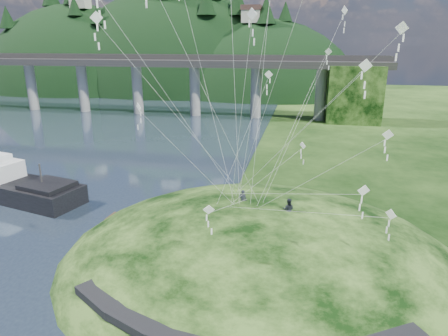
# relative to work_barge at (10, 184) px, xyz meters

# --- Properties ---
(ground) EXTENTS (320.00, 320.00, 0.00)m
(ground) POSITION_rel_work_barge_xyz_m (23.50, -11.02, -1.67)
(ground) COLOR black
(ground) RESTS_ON ground
(grass_hill) EXTENTS (36.00, 32.00, 13.00)m
(grass_hill) POSITION_rel_work_barge_xyz_m (31.50, -9.02, -3.17)
(grass_hill) COLOR black
(grass_hill) RESTS_ON ground
(footpath) EXTENTS (22.29, 5.84, 0.83)m
(footpath) POSITION_rel_work_barge_xyz_m (30.96, -20.77, 0.42)
(footpath) COLOR black
(footpath) RESTS_ON ground
(bridge) EXTENTS (160.00, 11.00, 15.00)m
(bridge) POSITION_rel_work_barge_xyz_m (-2.96, 59.04, 8.04)
(bridge) COLOR #2D2B2B
(bridge) RESTS_ON ground
(far_ridge) EXTENTS (153.00, 70.00, 94.50)m
(far_ridge) POSITION_rel_work_barge_xyz_m (-20.08, 111.15, -9.10)
(far_ridge) COLOR black
(far_ridge) RESTS_ON ground
(work_barge) EXTENTS (19.69, 9.54, 6.65)m
(work_barge) POSITION_rel_work_barge_xyz_m (0.00, 0.00, 0.00)
(work_barge) COLOR black
(work_barge) RESTS_ON ground
(wooden_dock) EXTENTS (13.13, 2.99, 0.93)m
(wooden_dock) POSITION_rel_work_barge_xyz_m (21.36, -4.39, -1.26)
(wooden_dock) COLOR #362516
(wooden_dock) RESTS_ON ground
(kite_flyers) EXTENTS (4.89, 2.00, 1.96)m
(kite_flyers) POSITION_rel_work_barge_xyz_m (32.40, -8.34, 4.25)
(kite_flyers) COLOR #282B35
(kite_flyers) RESTS_ON ground
(kite_swarm) EXTENTS (18.90, 17.93, 21.29)m
(kite_swarm) POSITION_rel_work_barge_xyz_m (31.65, -10.67, 16.08)
(kite_swarm) COLOR white
(kite_swarm) RESTS_ON ground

